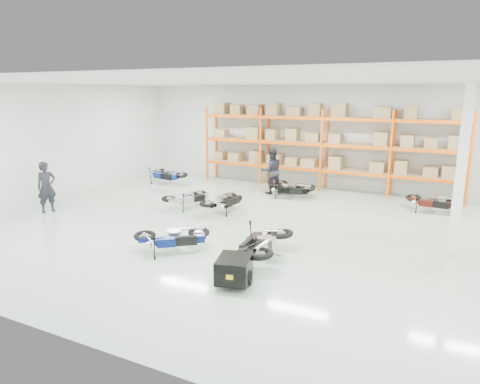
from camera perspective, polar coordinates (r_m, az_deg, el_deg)
The scene contains 14 objects.
room at distance 12.79m, azimuth 3.48°, elevation 4.41°, with size 18.00×18.00×18.00m.
pallet_rack at distance 18.85m, azimuth 11.18°, elevation 7.06°, with size 11.28×0.98×3.62m.
structural_column at distance 12.31m, azimuth 27.39°, elevation 2.60°, with size 0.25×0.25×4.50m, color white.
moto_blue_centre at distance 11.56m, azimuth -9.00°, elevation -5.46°, with size 0.78×1.75×1.07m, color #071347, non-canonical shape.
moto_silver_left at distance 15.86m, azimuth -7.00°, elevation -0.40°, with size 0.71×1.61×0.98m, color #AFB1B6, non-canonical shape.
moto_black_far_left at distance 15.22m, azimuth -2.18°, elevation -0.83°, with size 0.74×1.66×1.02m, color black, non-canonical shape.
moto_touring_right at distance 10.91m, azimuth 3.04°, elevation -6.17°, with size 0.85×1.92×1.17m, color black, non-canonical shape.
trailer at distance 9.64m, azimuth -0.79°, elevation -10.25°, with size 0.92×1.56×0.63m.
moto_back_a at distance 20.18m, azimuth -9.85°, elevation 2.67°, with size 0.83×1.86×1.14m, color navy, non-canonical shape.
moto_back_b at distance 17.90m, azimuth 6.98°, elevation 1.12°, with size 0.69×1.56×0.95m, color #AFB5B9, non-canonical shape.
moto_back_c at distance 17.31m, azimuth 6.70°, elevation 0.79°, with size 0.73×1.64×1.00m, color black, non-canonical shape.
moto_back_d at distance 16.65m, azimuth 24.30°, elevation -0.84°, with size 0.72×1.61×0.99m, color #41100D, non-canonical shape.
person_left at distance 16.61m, azimuth -24.38°, elevation 0.60°, with size 0.66×0.44×1.82m, color black.
person_back at distance 17.99m, azimuth 4.22°, elevation 2.83°, with size 0.94×0.73×1.93m, color black.
Camera 1 is at (4.89, -11.65, 4.22)m, focal length 32.00 mm.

